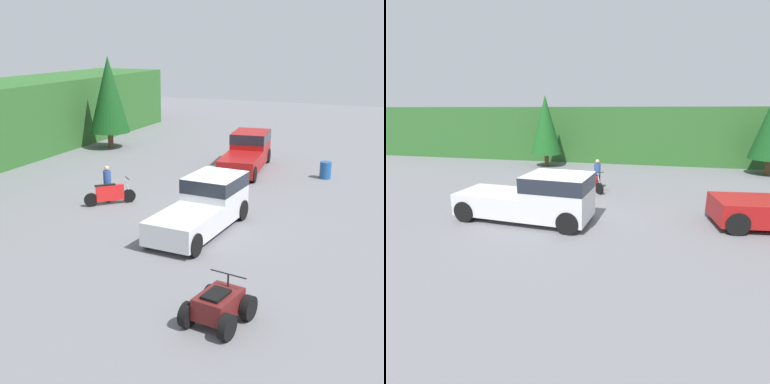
% 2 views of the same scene
% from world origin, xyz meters
% --- Properties ---
extents(ground_plane, '(80.00, 80.00, 0.00)m').
position_xyz_m(ground_plane, '(0.00, 0.00, 0.00)').
color(ground_plane, slate).
extents(tree_mid_left, '(2.61, 2.61, 5.92)m').
position_xyz_m(tree_mid_left, '(10.58, 11.08, 3.48)').
color(tree_mid_left, brown).
rests_on(tree_mid_left, ground_plane).
extents(pickup_truck_red, '(5.86, 2.60, 1.91)m').
position_xyz_m(pickup_truck_red, '(8.73, 1.12, 1.00)').
color(pickup_truck_red, maroon).
rests_on(pickup_truck_red, ground_plane).
extents(pickup_truck_second, '(5.40, 2.37, 1.91)m').
position_xyz_m(pickup_truck_second, '(-1.25, -0.32, 1.00)').
color(pickup_truck_second, silver).
rests_on(pickup_truck_second, ground_plane).
extents(dirt_bike, '(1.67, 1.70, 1.14)m').
position_xyz_m(dirt_bike, '(-0.12, 4.62, 0.47)').
color(dirt_bike, black).
rests_on(dirt_bike, ground_plane).
extents(quad_atv, '(2.01, 1.64, 1.20)m').
position_xyz_m(quad_atv, '(-7.75, -3.24, 0.47)').
color(quad_atv, black).
rests_on(quad_atv, ground_plane).
extents(rider_person, '(0.48, 0.48, 1.65)m').
position_xyz_m(rider_person, '(0.20, 4.93, 0.89)').
color(rider_person, black).
rests_on(rider_person, ground_plane).
extents(steel_barrel, '(0.58, 0.58, 0.88)m').
position_xyz_m(steel_barrel, '(8.10, -3.30, 0.44)').
color(steel_barrel, '#1E5193').
rests_on(steel_barrel, ground_plane).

